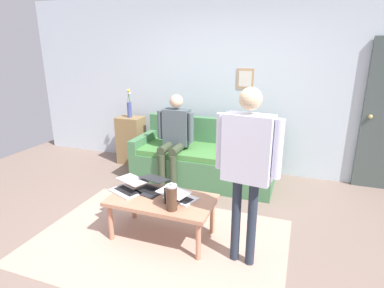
{
  "coord_description": "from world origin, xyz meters",
  "views": [
    {
      "loc": [
        -1.17,
        2.58,
        1.9
      ],
      "look_at": [
        0.03,
        -0.76,
        0.8
      ],
      "focal_mm": 28.97,
      "sensor_mm": 36.0,
      "label": 1
    }
  ],
  "objects_px": {
    "coffee_table": "(162,203)",
    "couch": "(205,160)",
    "person_seated": "(175,134)",
    "side_shelf": "(131,140)",
    "french_press": "(172,197)",
    "laptop_left": "(151,187)",
    "laptop_right": "(128,187)",
    "laptop_center": "(178,196)",
    "flower_vase": "(129,107)",
    "person_standing": "(247,157)"
  },
  "relations": [
    {
      "from": "couch",
      "to": "flower_vase",
      "type": "distance_m",
      "value": 1.57
    },
    {
      "from": "coffee_table",
      "to": "person_standing",
      "type": "distance_m",
      "value": 1.08
    },
    {
      "from": "coffee_table",
      "to": "laptop_center",
      "type": "height_order",
      "value": "laptop_center"
    },
    {
      "from": "laptop_left",
      "to": "laptop_center",
      "type": "height_order",
      "value": "laptop_left"
    },
    {
      "from": "coffee_table",
      "to": "laptop_right",
      "type": "bearing_deg",
      "value": -4.6
    },
    {
      "from": "person_standing",
      "to": "person_seated",
      "type": "bearing_deg",
      "value": -48.84
    },
    {
      "from": "couch",
      "to": "coffee_table",
      "type": "xyz_separation_m",
      "value": [
        -0.04,
        1.59,
        0.08
      ]
    },
    {
      "from": "laptop_left",
      "to": "laptop_right",
      "type": "bearing_deg",
      "value": 21.71
    },
    {
      "from": "laptop_left",
      "to": "flower_vase",
      "type": "bearing_deg",
      "value": -53.91
    },
    {
      "from": "laptop_center",
      "to": "person_seated",
      "type": "xyz_separation_m",
      "value": [
        0.6,
        -1.33,
        0.24
      ]
    },
    {
      "from": "person_seated",
      "to": "side_shelf",
      "type": "bearing_deg",
      "value": -25.73
    },
    {
      "from": "laptop_right",
      "to": "person_seated",
      "type": "distance_m",
      "value": 1.35
    },
    {
      "from": "side_shelf",
      "to": "flower_vase",
      "type": "relative_size",
      "value": 1.7
    },
    {
      "from": "laptop_center",
      "to": "person_seated",
      "type": "relative_size",
      "value": 0.31
    },
    {
      "from": "laptop_center",
      "to": "flower_vase",
      "type": "bearing_deg",
      "value": -48.51
    },
    {
      "from": "couch",
      "to": "laptop_center",
      "type": "distance_m",
      "value": 1.58
    },
    {
      "from": "couch",
      "to": "person_standing",
      "type": "bearing_deg",
      "value": 117.97
    },
    {
      "from": "french_press",
      "to": "side_shelf",
      "type": "height_order",
      "value": "side_shelf"
    },
    {
      "from": "flower_vase",
      "to": "person_seated",
      "type": "height_order",
      "value": "person_seated"
    },
    {
      "from": "couch",
      "to": "laptop_center",
      "type": "bearing_deg",
      "value": 97.8
    },
    {
      "from": "couch",
      "to": "side_shelf",
      "type": "xyz_separation_m",
      "value": [
        1.4,
        -0.26,
        0.09
      ]
    },
    {
      "from": "laptop_left",
      "to": "laptop_right",
      "type": "xyz_separation_m",
      "value": [
        0.23,
        0.09,
        -0.0
      ]
    },
    {
      "from": "french_press",
      "to": "flower_vase",
      "type": "distance_m",
      "value": 2.62
    },
    {
      "from": "laptop_right",
      "to": "laptop_left",
      "type": "bearing_deg",
      "value": -158.29
    },
    {
      "from": "couch",
      "to": "laptop_left",
      "type": "relative_size",
      "value": 5.28
    },
    {
      "from": "coffee_table",
      "to": "side_shelf",
      "type": "bearing_deg",
      "value": -52.09
    },
    {
      "from": "side_shelf",
      "to": "person_seated",
      "type": "relative_size",
      "value": 0.62
    },
    {
      "from": "couch",
      "to": "laptop_left",
      "type": "xyz_separation_m",
      "value": [
        0.14,
        1.46,
        0.18
      ]
    },
    {
      "from": "couch",
      "to": "person_standing",
      "type": "relative_size",
      "value": 1.27
    },
    {
      "from": "french_press",
      "to": "person_seated",
      "type": "distance_m",
      "value": 1.66
    },
    {
      "from": "person_seated",
      "to": "french_press",
      "type": "bearing_deg",
      "value": 111.79
    },
    {
      "from": "couch",
      "to": "flower_vase",
      "type": "xyz_separation_m",
      "value": [
        1.4,
        -0.26,
        0.67
      ]
    },
    {
      "from": "laptop_left",
      "to": "side_shelf",
      "type": "xyz_separation_m",
      "value": [
        1.26,
        -1.72,
        -0.09
      ]
    },
    {
      "from": "laptop_right",
      "to": "side_shelf",
      "type": "relative_size",
      "value": 0.54
    },
    {
      "from": "coffee_table",
      "to": "flower_vase",
      "type": "height_order",
      "value": "flower_vase"
    },
    {
      "from": "laptop_right",
      "to": "french_press",
      "type": "bearing_deg",
      "value": 160.98
    },
    {
      "from": "coffee_table",
      "to": "couch",
      "type": "bearing_deg",
      "value": -88.52
    },
    {
      "from": "couch",
      "to": "laptop_right",
      "type": "height_order",
      "value": "couch"
    },
    {
      "from": "couch",
      "to": "coffee_table",
      "type": "distance_m",
      "value": 1.59
    },
    {
      "from": "person_seated",
      "to": "laptop_left",
      "type": "bearing_deg",
      "value": 101.15
    },
    {
      "from": "flower_vase",
      "to": "person_standing",
      "type": "bearing_deg",
      "value": 139.56
    },
    {
      "from": "coffee_table",
      "to": "laptop_center",
      "type": "distance_m",
      "value": 0.2
    },
    {
      "from": "couch",
      "to": "french_press",
      "type": "distance_m",
      "value": 1.79
    },
    {
      "from": "laptop_center",
      "to": "flower_vase",
      "type": "height_order",
      "value": "flower_vase"
    },
    {
      "from": "flower_vase",
      "to": "person_seated",
      "type": "distance_m",
      "value": 1.15
    },
    {
      "from": "laptop_right",
      "to": "person_seated",
      "type": "bearing_deg",
      "value": -89.4
    },
    {
      "from": "coffee_table",
      "to": "laptop_center",
      "type": "xyz_separation_m",
      "value": [
        -0.17,
        -0.03,
        0.1
      ]
    },
    {
      "from": "laptop_left",
      "to": "flower_vase",
      "type": "distance_m",
      "value": 2.19
    },
    {
      "from": "laptop_center",
      "to": "french_press",
      "type": "bearing_deg",
      "value": 94.21
    },
    {
      "from": "person_seated",
      "to": "laptop_center",
      "type": "bearing_deg",
      "value": 114.16
    }
  ]
}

